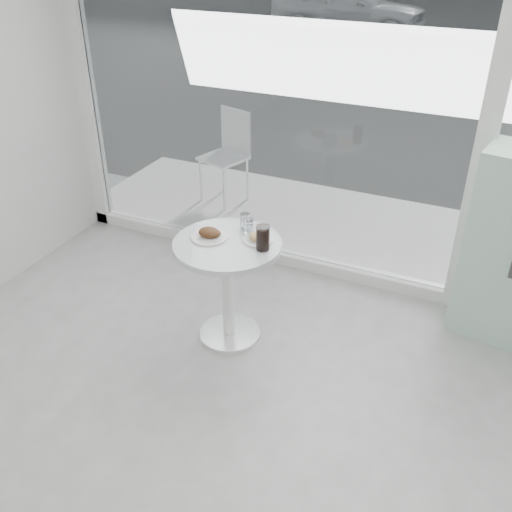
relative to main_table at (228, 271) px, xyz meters
The scene contains 11 objects.
storefront 1.70m from the main_table, 62.44° to the left, with size 5.00×0.14×3.00m.
main_table is the anchor object (origin of this frame).
patio_deck 2.03m from the main_table, 75.26° to the left, with size 5.60×1.60×0.05m, color beige.
street 14.12m from the main_table, 87.97° to the left, with size 40.00×24.00×0.00m, color #323232.
patio_chair 2.25m from the main_table, 116.93° to the left, with size 0.50×0.50×0.92m.
car_white 12.26m from the main_table, 102.98° to the left, with size 1.54×3.83×1.30m, color silver.
plate_fritter 0.28m from the main_table, behind, with size 0.25×0.25×0.07m.
plate_donut 0.31m from the main_table, 31.19° to the left, with size 0.20×0.20×0.05m.
water_tumbler_a 0.36m from the main_table, 85.82° to the left, with size 0.07×0.07×0.11m.
water_tumbler_b 0.33m from the main_table, 68.94° to the left, with size 0.07×0.07×0.11m.
cola_glass 0.39m from the main_table, ahead, with size 0.09×0.09×0.17m.
Camera 1 is at (1.03, -0.97, 2.61)m, focal length 40.00 mm.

